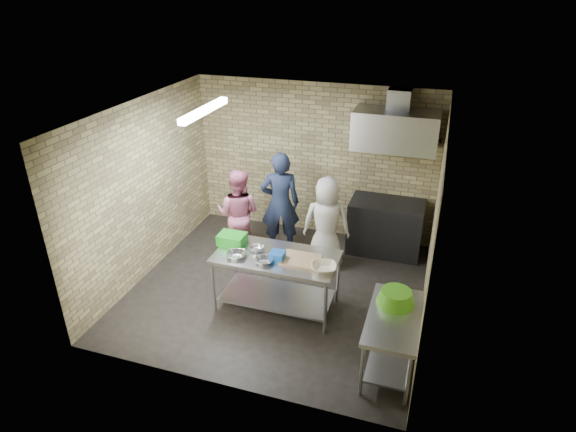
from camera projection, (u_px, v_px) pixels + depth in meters
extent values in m
plane|color=black|center=(278.00, 289.00, 7.34)|extent=(4.20, 4.20, 0.00)
plane|color=black|center=(276.00, 112.00, 6.14)|extent=(4.20, 4.20, 0.00)
cube|color=tan|center=(314.00, 161.00, 8.44)|extent=(4.20, 0.06, 2.70)
cube|color=tan|center=(214.00, 288.00, 5.04)|extent=(4.20, 0.06, 2.70)
cube|color=tan|center=(145.00, 190.00, 7.32)|extent=(0.06, 4.00, 2.70)
cube|color=tan|center=(433.00, 230.00, 6.16)|extent=(0.06, 4.00, 2.70)
cube|color=silver|center=(277.00, 282.00, 6.78)|extent=(1.68, 0.84, 0.84)
cube|color=silver|center=(391.00, 341.00, 5.74)|extent=(0.60, 1.20, 0.75)
cube|color=black|center=(385.00, 227.00, 8.18)|extent=(1.20, 0.70, 0.90)
cube|color=silver|center=(395.00, 130.00, 7.48)|extent=(1.30, 0.60, 0.60)
cube|color=#A5A8AD|center=(399.00, 99.00, 7.41)|extent=(0.35, 0.30, 0.30)
cube|color=#3F2B19|center=(415.00, 140.00, 7.64)|extent=(0.80, 0.20, 0.04)
cube|color=white|center=(204.00, 110.00, 6.44)|extent=(0.10, 1.25, 0.08)
cube|color=green|center=(232.00, 239.00, 6.85)|extent=(0.37, 0.28, 0.15)
cube|color=blue|center=(277.00, 256.00, 6.46)|extent=(0.19, 0.19, 0.12)
cube|color=tan|center=(301.00, 260.00, 6.47)|extent=(0.51, 0.39, 0.03)
imported|color=#B9BCC0|center=(236.00, 255.00, 6.54)|extent=(0.32, 0.32, 0.06)
imported|color=silver|center=(257.00, 248.00, 6.70)|extent=(0.25, 0.25, 0.06)
imported|color=silver|center=(264.00, 261.00, 6.42)|extent=(0.30, 0.30, 0.06)
imported|color=beige|center=(324.00, 267.00, 6.25)|extent=(0.40, 0.40, 0.08)
cylinder|color=#B22619|center=(399.00, 132.00, 7.66)|extent=(0.07, 0.07, 0.18)
cylinder|color=green|center=(426.00, 135.00, 7.56)|extent=(0.06, 0.06, 0.15)
imported|color=#151C35|center=(280.00, 204.00, 7.98)|extent=(0.75, 0.61, 1.77)
imported|color=#D16F94|center=(238.00, 214.00, 7.92)|extent=(0.77, 0.62, 1.52)
imported|color=silver|center=(326.00, 223.00, 7.62)|extent=(0.82, 0.60, 1.52)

